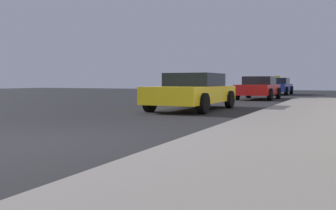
{
  "coord_description": "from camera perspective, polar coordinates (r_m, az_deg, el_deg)",
  "views": [
    {
      "loc": [
        4.12,
        -4.5,
        0.97
      ],
      "look_at": [
        1.57,
        0.8,
        0.6
      ],
      "focal_mm": 38.68,
      "sensor_mm": 36.0,
      "label": 1
    }
  ],
  "objects": [
    {
      "name": "car_red",
      "position": [
        20.84,
        14.1,
        2.67
      ],
      "size": [
        1.96,
        4.24,
        1.27
      ],
      "rotation": [
        0.0,
        0.0,
        3.14
      ],
      "color": "red",
      "rests_on": "ground_plane"
    },
    {
      "name": "ground_plane",
      "position": [
        6.18,
        -16.7,
        -5.54
      ],
      "size": [
        80.0,
        80.0,
        0.0
      ],
      "primitive_type": "plane",
      "color": "#232326"
    },
    {
      "name": "car_blue",
      "position": [
        28.68,
        16.77,
        2.87
      ],
      "size": [
        2.01,
        4.55,
        1.43
      ],
      "rotation": [
        0.0,
        0.0,
        3.14
      ],
      "color": "#233899",
      "rests_on": "ground_plane"
    },
    {
      "name": "sidewalk",
      "position": [
        4.59,
        23.86,
        -7.92
      ],
      "size": [
        4.0,
        32.0,
        0.15
      ],
      "primitive_type": "cube",
      "color": "gray",
      "rests_on": "ground_plane"
    },
    {
      "name": "car_yellow",
      "position": [
        12.61,
        3.98,
        2.19
      ],
      "size": [
        2.06,
        4.44,
        1.27
      ],
      "rotation": [
        0.0,
        0.0,
        3.14
      ],
      "color": "yellow",
      "rests_on": "ground_plane"
    }
  ]
}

